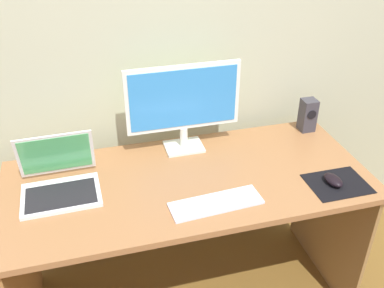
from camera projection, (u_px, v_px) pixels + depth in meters
The scene contains 8 objects.
wall_back at pixel (163, 36), 1.99m from camera, with size 6.00×0.04×2.50m, color #B2BB99.
desk at pixel (188, 205), 1.96m from camera, with size 1.58×0.69×0.76m.
monitor at pixel (183, 103), 1.97m from camera, with size 0.53×0.14×0.42m.
speaker_right at pixel (308, 115), 2.20m from camera, with size 0.07×0.08×0.17m.
laptop at pixel (59, 181), 1.78m from camera, with size 0.32×0.29×0.23m.
keyboard_external at pixel (216, 203), 1.73m from camera, with size 0.37×0.12×0.01m, color white.
mousepad at pixel (337, 184), 1.85m from camera, with size 0.25×0.20×0.00m, color black.
mouse at pixel (333, 180), 1.83m from camera, with size 0.06×0.10×0.04m, color black.
Camera 1 is at (-0.38, -1.48, 1.86)m, focal length 40.69 mm.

